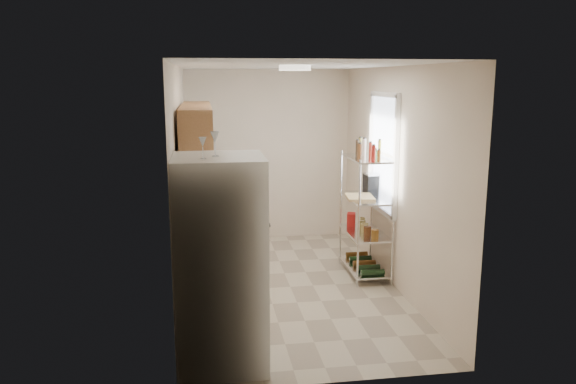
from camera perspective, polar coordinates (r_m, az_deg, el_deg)
name	(u,v)px	position (r m, az deg, el deg)	size (l,w,h in m)	color
room	(290,181)	(6.49, 0.24, 1.17)	(2.52, 4.42, 2.62)	#C0B49B
counter_run	(212,244)	(7.04, -7.76, -5.21)	(0.63, 3.51, 0.90)	#AD7649
upper_cabinets	(197,137)	(6.45, -9.25, 5.52)	(0.33, 2.20, 0.72)	#AD7649
range_hood	(203,163)	(7.29, -8.67, 2.88)	(0.50, 0.60, 0.12)	#B7BABC
window	(383,153)	(7.08, 9.66, 3.90)	(0.06, 1.00, 1.46)	white
bakers_rack	(366,189)	(7.03, 7.98, 0.26)	(0.45, 0.90, 1.73)	silver
ceiling_dome	(295,68)	(6.09, 0.70, 12.49)	(0.34, 0.34, 0.06)	white
refrigerator	(221,263)	(4.86, -6.86, -7.13)	(0.75, 0.75, 1.83)	white
wine_glass_a	(215,144)	(4.61, -7.43, 4.85)	(0.07, 0.07, 0.20)	silver
wine_glass_b	(203,148)	(4.48, -8.65, 4.44)	(0.06, 0.06, 0.17)	silver
rice_cooker	(208,201)	(6.81, -8.09, -0.90)	(0.29, 0.29, 0.23)	white
frying_pan_large	(209,202)	(7.20, -8.04, -0.99)	(0.26, 0.26, 0.05)	black
frying_pan_small	(211,196)	(7.55, -7.87, -0.43)	(0.21, 0.21, 0.04)	black
cutting_board	(360,197)	(6.97, 7.30, -0.51)	(0.32, 0.42, 0.03)	tan
espresso_machine	(371,183)	(7.31, 8.40, 0.90)	(0.14, 0.22, 0.25)	black
storage_bag	(351,219)	(7.42, 6.44, -2.78)	(0.10, 0.15, 0.17)	#9F1713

